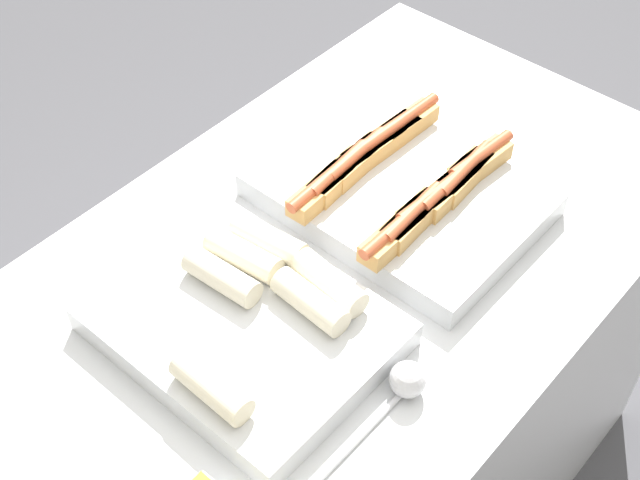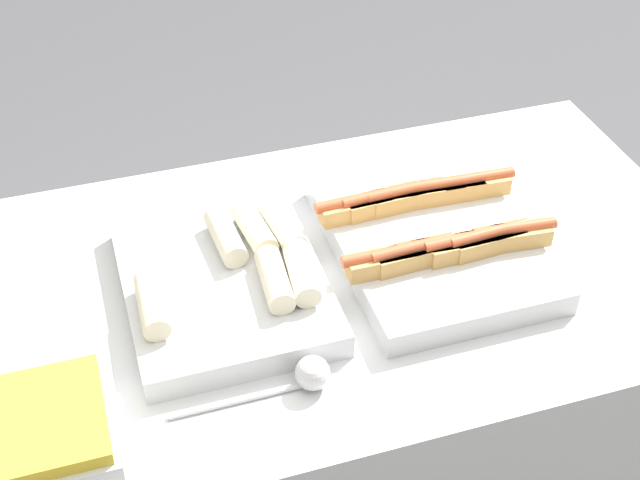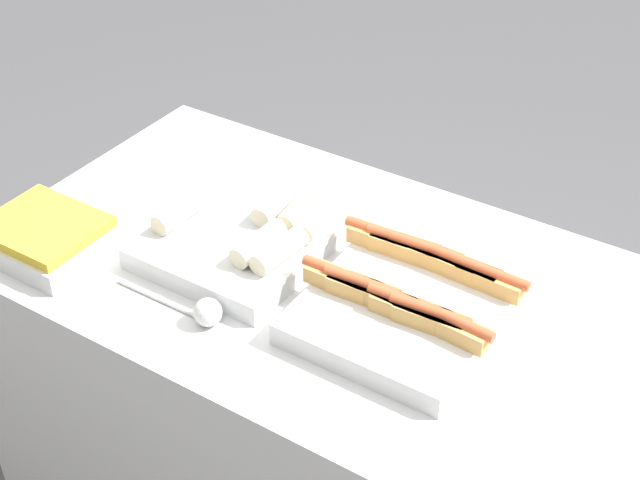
# 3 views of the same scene
# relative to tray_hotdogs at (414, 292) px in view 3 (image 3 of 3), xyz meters

# --- Properties ---
(counter) EXTENTS (1.49, 0.84, 0.93)m
(counter) POSITION_rel_tray_hotdogs_xyz_m (-0.20, -0.00, -0.50)
(counter) COLOR silver
(counter) RESTS_ON ground_plane
(tray_hotdogs) EXTENTS (0.41, 0.49, 0.10)m
(tray_hotdogs) POSITION_rel_tray_hotdogs_xyz_m (0.00, 0.00, 0.00)
(tray_hotdogs) COLOR silver
(tray_hotdogs) RESTS_ON counter
(tray_wraps) EXTENTS (0.35, 0.45, 0.10)m
(tray_wraps) POSITION_rel_tray_hotdogs_xyz_m (-0.40, -0.00, -0.00)
(tray_wraps) COLOR silver
(tray_wraps) RESTS_ON counter
(tray_side_front) EXTENTS (0.26, 0.22, 0.07)m
(tray_side_front) POSITION_rel_tray_hotdogs_xyz_m (-0.76, -0.26, -0.00)
(tray_side_front) COLOR silver
(tray_side_front) RESTS_ON counter
(serving_spoon_near) EXTENTS (0.27, 0.06, 0.06)m
(serving_spoon_near) POSITION_rel_tray_hotdogs_xyz_m (-0.33, -0.26, -0.01)
(serving_spoon_near) COLOR silver
(serving_spoon_near) RESTS_ON counter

